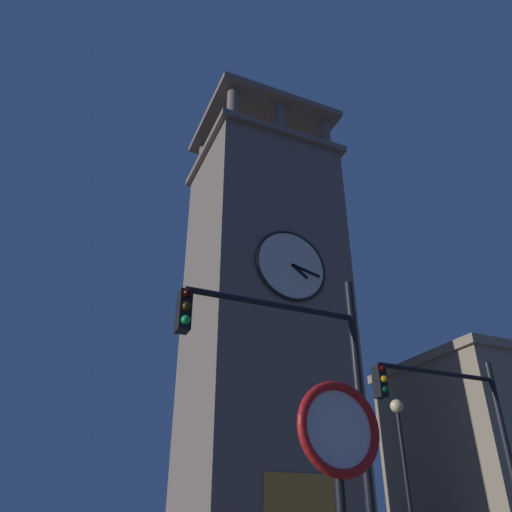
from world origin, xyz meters
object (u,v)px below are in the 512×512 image
traffic_signal_mid (309,391)px  no_horn_sign (341,465)px  street_lamp (404,458)px  traffic_signal_near (469,437)px  clocktower (264,324)px

traffic_signal_mid → no_horn_sign: size_ratio=2.10×
traffic_signal_mid → street_lamp: 8.78m
traffic_signal_near → no_horn_sign: (7.50, 5.95, -1.50)m
clocktower → street_lamp: (-0.63, 9.30, -7.71)m
traffic_signal_near → street_lamp: (-1.25, -4.07, 0.03)m
clocktower → traffic_signal_mid: size_ratio=4.36×
traffic_signal_near → no_horn_sign: bearing=38.4°
clocktower → no_horn_sign: clocktower is taller
traffic_signal_mid → no_horn_sign: traffic_signal_mid is taller
street_lamp → traffic_signal_mid: bearing=41.2°
traffic_signal_near → no_horn_sign: size_ratio=1.91×
street_lamp → traffic_signal_near: bearing=72.9°
clocktower → traffic_signal_near: bearing=87.3°
traffic_signal_near → traffic_signal_mid: bearing=17.7°
street_lamp → no_horn_sign: street_lamp is taller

